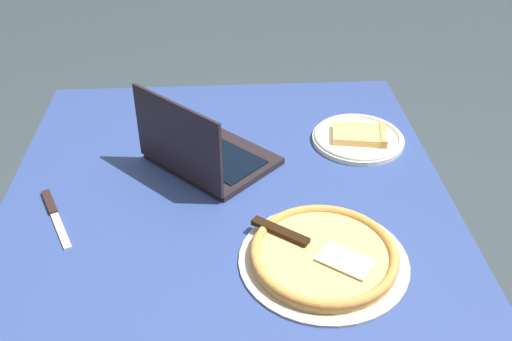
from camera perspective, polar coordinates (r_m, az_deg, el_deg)
The scene contains 5 objects.
dining_table at distance 1.57m, azimuth -2.76°, elevation -3.28°, with size 1.11×1.12×0.77m.
laptop at distance 1.56m, azimuth -5.20°, elevation 1.80°, with size 0.39×0.39×0.23m.
pizza_plate at distance 1.70m, azimuth 9.97°, elevation 3.20°, with size 0.26×0.26×0.04m.
pizza_tray at distance 1.29m, azimuth 6.61°, elevation -8.17°, with size 0.37×0.37×0.04m.
table_knife at distance 1.49m, azimuth -19.10°, elevation -3.88°, with size 0.22×0.12×0.01m.
Camera 1 is at (1.24, -0.00, 1.66)m, focal length 41.07 mm.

